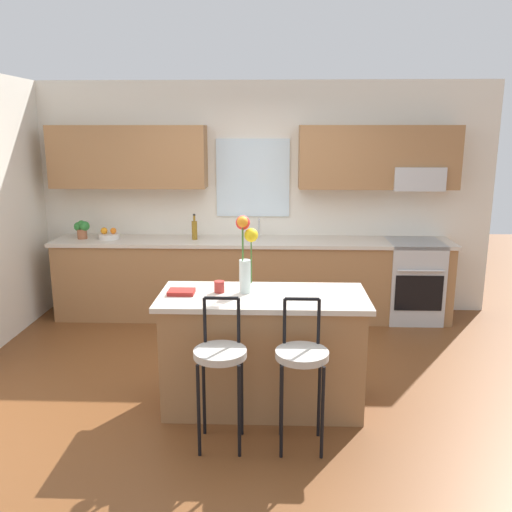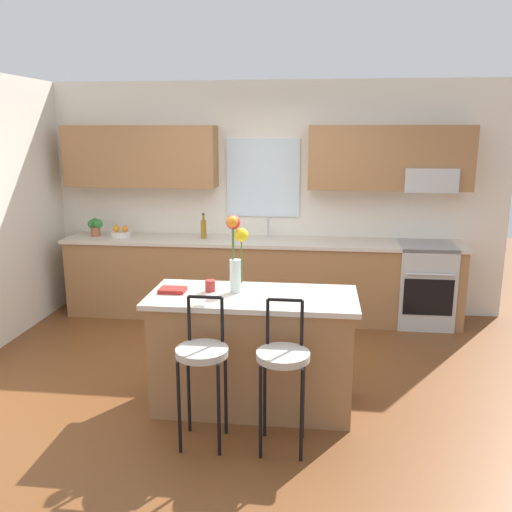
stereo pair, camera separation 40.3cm
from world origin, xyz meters
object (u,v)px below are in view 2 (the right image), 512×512
object	(u,v)px
kitchen_island	(253,350)
flower_vase	(236,248)
oven_range	(424,284)
fruit_bowl_oranges	(121,233)
cookbook	(173,290)
mug_ceramic	(210,286)
bar_stool_near	(202,358)
bottle_olive_oil	(204,229)
potted_plant_small	(95,226)
bar_stool_middle	(283,362)

from	to	relation	value
kitchen_island	flower_vase	distance (m)	0.82
oven_range	fruit_bowl_oranges	bearing A→B (deg)	179.60
kitchen_island	cookbook	xyz separation A→B (m)	(-0.63, -0.00, 0.47)
mug_ceramic	cookbook	bearing A→B (deg)	-169.59
oven_range	fruit_bowl_oranges	world-z (taller)	fruit_bowl_oranges
cookbook	fruit_bowl_oranges	bearing A→B (deg)	119.74
oven_range	bar_stool_near	xyz separation A→B (m)	(-1.95, -2.65, 0.18)
kitchen_island	flower_vase	world-z (taller)	flower_vase
flower_vase	bottle_olive_oil	size ratio (longest dim) A/B	2.04
cookbook	potted_plant_small	size ratio (longest dim) A/B	0.93
mug_ceramic	kitchen_island	bearing A→B (deg)	-8.61
bar_stool_near	flower_vase	xyz separation A→B (m)	(0.14, 0.62, 0.64)
fruit_bowl_oranges	potted_plant_small	world-z (taller)	potted_plant_small
bar_stool_middle	bottle_olive_oil	bearing A→B (deg)	112.52
mug_ceramic	fruit_bowl_oranges	distance (m)	2.54
bottle_olive_oil	potted_plant_small	xyz separation A→B (m)	(-1.31, -0.00, 0.01)
bar_stool_middle	fruit_bowl_oranges	world-z (taller)	fruit_bowl_oranges
fruit_bowl_oranges	bottle_olive_oil	xyz separation A→B (m)	(1.00, 0.00, 0.07)
kitchen_island	bar_stool_near	distance (m)	0.65
bar_stool_near	bottle_olive_oil	xyz separation A→B (m)	(-0.56, 2.67, 0.40)
bar_stool_near	bottle_olive_oil	distance (m)	2.76
mug_ceramic	bottle_olive_oil	bearing A→B (deg)	103.50
potted_plant_small	bar_stool_near	bearing A→B (deg)	-55.10
oven_range	cookbook	world-z (taller)	cookbook
mug_ceramic	cookbook	distance (m)	0.29
bar_stool_middle	potted_plant_small	bearing A→B (deg)	132.10
bar_stool_near	fruit_bowl_oranges	size ratio (longest dim) A/B	4.34
cookbook	fruit_bowl_oranges	distance (m)	2.42
cookbook	potted_plant_small	distance (m)	2.59
bottle_olive_oil	flower_vase	bearing A→B (deg)	-71.22
cookbook	potted_plant_small	xyz separation A→B (m)	(-1.51, 2.10, 0.11)
bar_stool_near	potted_plant_small	world-z (taller)	potted_plant_small
mug_ceramic	fruit_bowl_oranges	bearing A→B (deg)	125.98
fruit_bowl_oranges	oven_range	bearing A→B (deg)	-0.40
bar_stool_near	bar_stool_middle	size ratio (longest dim) A/B	1.00
bottle_olive_oil	potted_plant_small	size ratio (longest dim) A/B	1.37
mug_ceramic	potted_plant_small	size ratio (longest dim) A/B	0.42
bar_stool_middle	cookbook	size ratio (longest dim) A/B	5.21
mug_ceramic	cookbook	world-z (taller)	mug_ceramic
fruit_bowl_oranges	potted_plant_small	bearing A→B (deg)	-179.91
bar_stool_near	cookbook	size ratio (longest dim) A/B	5.21
oven_range	bar_stool_middle	distance (m)	3.00
bar_stool_middle	mug_ceramic	distance (m)	0.93
bar_stool_middle	kitchen_island	bearing A→B (deg)	115.84
mug_ceramic	potted_plant_small	distance (m)	2.73
cookbook	fruit_bowl_oranges	xyz separation A→B (m)	(-1.20, 2.11, 0.03)
oven_range	potted_plant_small	xyz separation A→B (m)	(-3.81, 0.02, 0.58)
flower_vase	fruit_bowl_oranges	distance (m)	2.68
kitchen_island	bar_stool_near	bearing A→B (deg)	-115.84
bottle_olive_oil	potted_plant_small	world-z (taller)	bottle_olive_oil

